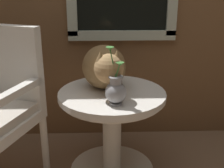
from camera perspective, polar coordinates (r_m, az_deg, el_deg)
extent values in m
cube|color=beige|center=(2.15, 1.97, 9.47)|extent=(0.78, 0.03, 0.07)
cylinder|color=silver|center=(1.85, 0.00, -9.72)|extent=(0.12, 0.12, 0.50)
cylinder|color=silver|center=(1.74, 0.00, -2.09)|extent=(0.64, 0.64, 0.03)
torus|color=silver|center=(1.75, 0.00, -2.93)|extent=(0.61, 0.61, 0.02)
cylinder|color=silver|center=(1.93, -12.95, -11.65)|extent=(0.04, 0.04, 0.40)
cube|color=silver|center=(1.86, -20.82, 3.41)|extent=(0.53, 0.25, 0.49)
cube|color=silver|center=(1.57, -18.61, -1.72)|extent=(0.21, 0.45, 0.04)
ellipsoid|color=olive|center=(1.77, -1.58, 3.37)|extent=(0.30, 0.33, 0.26)
sphere|color=tan|center=(1.57, -0.63, 3.01)|extent=(0.16, 0.16, 0.16)
cone|color=olive|center=(1.54, -2.28, 5.51)|extent=(0.05, 0.05, 0.06)
cone|color=olive|center=(1.56, 0.98, 5.64)|extent=(0.05, 0.05, 0.06)
cylinder|color=olive|center=(1.99, -2.38, 2.87)|extent=(0.09, 0.27, 0.06)
cylinder|color=#99999E|center=(1.56, 0.72, -3.76)|extent=(0.07, 0.07, 0.01)
ellipsoid|color=#99999E|center=(1.54, 0.73, -1.63)|extent=(0.11, 0.11, 0.11)
cylinder|color=#99999E|center=(1.52, 0.74, 0.63)|extent=(0.06, 0.06, 0.04)
torus|color=#99999E|center=(1.51, 0.75, 1.39)|extent=(0.08, 0.08, 0.01)
cylinder|color=#47893D|center=(1.50, 0.17, 4.14)|extent=(0.04, 0.03, 0.15)
cone|color=#47893D|center=(1.49, -0.41, 6.92)|extent=(0.04, 0.04, 0.02)
cylinder|color=#47893D|center=(1.49, 1.14, 2.63)|extent=(0.02, 0.03, 0.08)
cone|color=#47893D|center=(1.47, 1.55, 3.90)|extent=(0.04, 0.04, 0.02)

